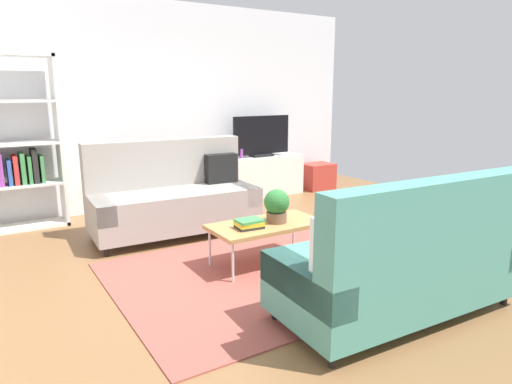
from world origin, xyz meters
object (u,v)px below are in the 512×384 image
at_px(storage_trunk, 318,176).
at_px(potted_plant, 277,205).
at_px(couch_green, 403,261).
at_px(bookshelf, 10,152).
at_px(table_book_0, 249,227).
at_px(couch_beige, 174,197).
at_px(tv_console, 261,176).
at_px(vase_0, 227,153).
at_px(tv, 261,137).
at_px(bottle_0, 241,154).
at_px(coffee_table, 266,226).

distance_m(storage_trunk, potted_plant, 3.58).
relative_size(couch_green, bookshelf, 0.92).
height_order(bookshelf, table_book_0, bookshelf).
xyz_separation_m(couch_beige, storage_trunk, (3.04, 1.04, -0.22)).
xyz_separation_m(tv_console, vase_0, (-0.58, 0.05, 0.41)).
distance_m(storage_trunk, vase_0, 1.76).
bearing_deg(table_book_0, couch_green, -69.63).
height_order(tv, bottle_0, tv).
distance_m(tv_console, table_book_0, 3.16).
bearing_deg(vase_0, coffee_table, -110.55).
height_order(couch_beige, potted_plant, couch_beige).
bearing_deg(bottle_0, potted_plant, -112.88).
xyz_separation_m(couch_beige, couch_green, (0.67, -2.84, 0.00)).
xyz_separation_m(coffee_table, table_book_0, (-0.22, -0.05, 0.04)).
bearing_deg(couch_green, vase_0, 82.83).
height_order(tv, vase_0, tv).
bearing_deg(tv, bottle_0, -176.99).
xyz_separation_m(tv, table_book_0, (-1.78, -2.59, -0.52)).
xyz_separation_m(tv_console, tv, (0.00, -0.02, 0.63)).
bearing_deg(couch_green, table_book_0, 112.97).
bearing_deg(tv, bookshelf, 179.35).
bearing_deg(potted_plant, storage_trunk, 44.17).
bearing_deg(table_book_0, couch_beige, 96.18).
bearing_deg(couch_beige, tv_console, -147.00).
bearing_deg(coffee_table, tv, 58.45).
height_order(couch_green, storage_trunk, couch_green).
relative_size(potted_plant, bottle_0, 2.22).
distance_m(couch_beige, table_book_0, 1.48).
height_order(couch_beige, bottle_0, couch_beige).
relative_size(couch_beige, bookshelf, 0.92).
bearing_deg(coffee_table, bottle_0, 64.95).
bearing_deg(couch_beige, vase_0, -136.26).
relative_size(tv_console, table_book_0, 5.83).
xyz_separation_m(couch_green, coffee_table, (-0.28, 1.42, -0.05)).
bearing_deg(vase_0, tv, -6.88).
height_order(coffee_table, tv, tv).
relative_size(coffee_table, bookshelf, 0.52).
relative_size(coffee_table, bottle_0, 7.47).
xyz_separation_m(bookshelf, potted_plant, (2.07, -2.60, -0.37)).
distance_m(tv, potted_plant, 2.97).
xyz_separation_m(couch_beige, table_book_0, (0.16, -1.47, -0.01)).
height_order(couch_beige, table_book_0, couch_beige).
relative_size(storage_trunk, potted_plant, 1.59).
distance_m(tv_console, bookshelf, 3.58).
xyz_separation_m(tv, bottle_0, (-0.38, -0.02, -0.24)).
xyz_separation_m(coffee_table, tv_console, (1.56, 2.56, -0.07)).
bearing_deg(potted_plant, table_book_0, -175.00).
xyz_separation_m(coffee_table, storage_trunk, (2.66, 2.46, -0.17)).
bearing_deg(coffee_table, bookshelf, 127.33).
height_order(tv_console, storage_trunk, tv_console).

